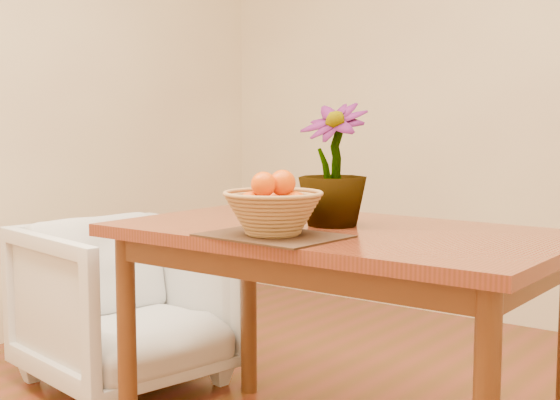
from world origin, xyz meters
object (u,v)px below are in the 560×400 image
Objects in this scene: table at (338,256)px; armchair at (126,295)px; potted_plant at (333,165)px; wicker_basket at (273,215)px.

armchair is (-1.08, 0.09, -0.29)m from table.
table is at bearing -40.60° from potted_plant.
table reaches higher than armchair.
potted_plant is at bearing -82.36° from armchair.
table is 1.88× the size of armchair.
potted_plant reaches higher than armchair.
potted_plant is 0.52× the size of armchair.
table is 3.60× the size of potted_plant.
potted_plant is at bearing 142.67° from table.
wicker_basket is 1.17m from armchair.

